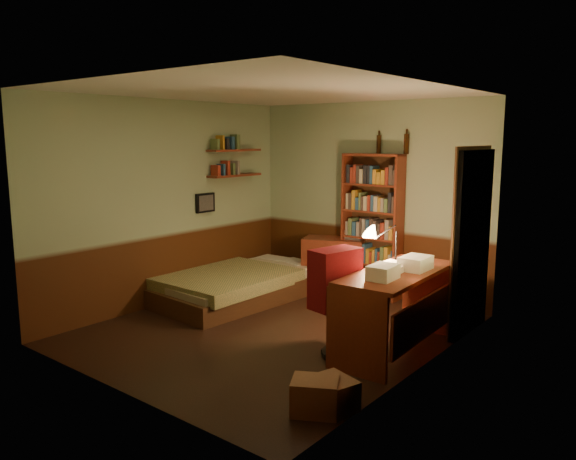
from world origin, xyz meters
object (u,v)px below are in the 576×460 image
Objects in this scene: dresser at (334,265)px; desk at (397,312)px; cardboard_box_b at (333,394)px; office_chair at (349,308)px; desk_lamp at (396,233)px; cardboard_box_a at (315,396)px; bed at (240,275)px; bookshelf at (372,226)px; mini_stereo at (354,234)px.

desk is (1.76, -1.49, 0.04)m from dresser.
office_chair is at bearing 116.33° from cardboard_box_b.
desk_lamp reaches higher than cardboard_box_b.
desk_lamp is at bearing 98.60° from cardboard_box_a.
bed is 2.50m from desk_lamp.
cardboard_box_a is (0.27, -1.78, -1.03)m from desk_lamp.
bookshelf is 2.24m from office_chair.
cardboard_box_a is at bearing -32.76° from bed.
bed is 3.25m from cardboard_box_a.
cardboard_box_b is at bearing -84.94° from desk.
desk is at bearing -61.92° from dresser.
mini_stereo reaches higher than desk.
mini_stereo is at bearing 5.37° from dresser.
desk_lamp is 0.68× the size of office_chair.
bookshelf reaches higher than dresser.
bed is 6.33× the size of cardboard_box_b.
dresser reaches higher than bed.
cardboard_box_b is at bearing -51.02° from office_chair.
dresser is 2.41m from office_chair.
bed is at bearing 146.63° from cardboard_box_b.
office_chair is (0.92, -1.99, -0.47)m from bookshelf.
office_chair is (1.22, -2.03, -0.32)m from mini_stereo.
desk_lamp is 1.91× the size of cardboard_box_b.
desk is 0.51m from office_chair.
desk_lamp reaches higher than office_chair.
mini_stereo is at bearing 172.33° from bookshelf.
mini_stereo is (0.25, 0.12, 0.44)m from dresser.
bed is 3.31× the size of desk_lamp.
office_chair reaches higher than cardboard_box_a.
bookshelf is 3.49m from cardboard_box_a.
bookshelf is 2.87× the size of desk_lamp.
desk_lamp reaches higher than bed.
office_chair is 1.25m from cardboard_box_a.
bed is 2.53m from desk.
dresser is at bearing 121.73° from cardboard_box_a.
office_chair reaches higher than desk.
mini_stereo is (0.99, 1.24, 0.48)m from bed.
desk_lamp reaches higher than mini_stereo.
mini_stereo reaches higher than cardboard_box_b.
desk is 1.57× the size of office_chair.
dresser is 2.19m from desk_lamp.
office_chair reaches higher than bed.
bed reaches higher than cardboard_box_a.
desk is 4.28× the size of cardboard_box_a.
mini_stereo is 2.25m from desk.
cardboard_box_b is at bearing -29.94° from bed.
bookshelf is at bearing -21.17° from mini_stereo.
office_chair is at bearing 110.11° from cardboard_box_a.
bed is at bearing -136.89° from bookshelf.
dresser is at bearing 138.61° from desk_lamp.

